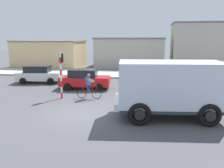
# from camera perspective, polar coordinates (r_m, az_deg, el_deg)

# --- Properties ---
(ground_plane) EXTENTS (120.00, 120.00, 0.00)m
(ground_plane) POSITION_cam_1_polar(r_m,az_deg,el_deg) (12.96, -6.86, -7.16)
(ground_plane) COLOR #4C4C51
(sidewalk_far) EXTENTS (80.00, 5.00, 0.16)m
(sidewalk_far) POSITION_cam_1_polar(r_m,az_deg,el_deg) (26.30, 1.73, 2.43)
(sidewalk_far) COLOR #ADADA8
(sidewalk_far) RESTS_ON ground
(truck_foreground) EXTENTS (5.67, 3.28, 2.90)m
(truck_foreground) POSITION_cam_1_polar(r_m,az_deg,el_deg) (12.20, 13.95, -0.45)
(truck_foreground) COLOR silver
(truck_foreground) RESTS_ON ground
(cyclist) EXTENTS (1.73, 0.50, 1.72)m
(cyclist) POSITION_cam_1_polar(r_m,az_deg,el_deg) (15.85, -5.73, -0.53)
(cyclist) COLOR black
(cyclist) RESTS_ON ground
(traffic_light_pole) EXTENTS (0.24, 0.43, 3.20)m
(traffic_light_pole) POSITION_cam_1_polar(r_m,az_deg,el_deg) (16.09, -12.37, 3.79)
(traffic_light_pole) COLOR red
(traffic_light_pole) RESTS_ON ground
(car_red_near) EXTENTS (4.20, 2.31, 1.60)m
(car_red_near) POSITION_cam_1_polar(r_m,az_deg,el_deg) (22.52, -17.43, 2.35)
(car_red_near) COLOR white
(car_red_near) RESTS_ON ground
(car_white_mid) EXTENTS (4.31, 2.74, 1.60)m
(car_white_mid) POSITION_cam_1_polar(r_m,az_deg,el_deg) (20.48, 13.70, 1.71)
(car_white_mid) COLOR #1E2328
(car_white_mid) RESTS_ON ground
(car_far_side) EXTENTS (4.14, 2.16, 1.60)m
(car_far_side) POSITION_cam_1_polar(r_m,az_deg,el_deg) (19.02, -6.75, 1.25)
(car_far_side) COLOR red
(car_far_side) RESTS_ON ground
(building_corner_left) EXTENTS (9.29, 5.86, 3.76)m
(building_corner_left) POSITION_cam_1_polar(r_m,az_deg,el_deg) (34.63, -15.01, 7.15)
(building_corner_left) COLOR #D1B284
(building_corner_left) RESTS_ON ground
(building_mid_block) EXTENTS (9.36, 7.92, 4.15)m
(building_mid_block) POSITION_cam_1_polar(r_m,az_deg,el_deg) (33.94, 4.60, 7.75)
(building_mid_block) COLOR #B2AD9E
(building_mid_block) RESTS_ON ground
(building_corner_right) EXTENTS (9.57, 5.80, 6.05)m
(building_corner_right) POSITION_cam_1_polar(r_m,az_deg,el_deg) (33.18, 22.64, 8.51)
(building_corner_right) COLOR #B2AD9E
(building_corner_right) RESTS_ON ground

